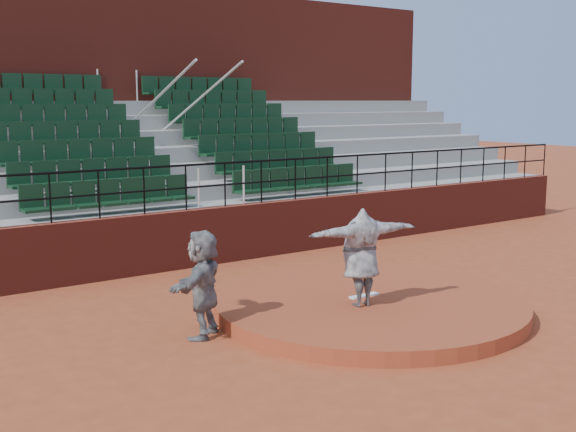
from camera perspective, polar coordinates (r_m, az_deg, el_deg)
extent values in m
plane|color=#994022|center=(13.00, 6.45, -7.54)|extent=(90.00, 90.00, 0.00)
cylinder|color=#993E22|center=(12.97, 6.46, -7.01)|extent=(5.50, 5.50, 0.25)
cube|color=white|center=(13.03, 6.03, -6.27)|extent=(0.60, 0.15, 0.03)
cube|color=maroon|center=(16.79, -4.95, -1.42)|extent=(24.00, 0.30, 1.30)
cylinder|color=black|center=(16.57, -5.03, 4.19)|extent=(24.00, 0.05, 0.05)
cylinder|color=black|center=(16.62, -5.00, 2.48)|extent=(24.00, 0.04, 0.04)
cylinder|color=black|center=(15.02, -18.28, 1.34)|extent=(0.04, 0.04, 1.00)
cylinder|color=black|center=(15.34, -14.71, 1.65)|extent=(0.04, 0.04, 1.00)
cylinder|color=black|center=(15.71, -11.31, 1.95)|extent=(0.04, 0.04, 1.00)
cylinder|color=black|center=(16.14, -8.07, 2.22)|extent=(0.04, 0.04, 1.00)
cylinder|color=black|center=(16.62, -5.00, 2.48)|extent=(0.04, 0.04, 1.00)
cylinder|color=black|center=(17.15, -2.12, 2.71)|extent=(0.04, 0.04, 1.00)
cylinder|color=black|center=(17.71, 0.59, 2.92)|extent=(0.04, 0.04, 1.00)
cylinder|color=black|center=(18.31, 3.12, 3.11)|extent=(0.04, 0.04, 1.00)
cylinder|color=black|center=(18.95, 5.49, 3.29)|extent=(0.04, 0.04, 1.00)
cylinder|color=black|center=(19.62, 7.71, 3.44)|extent=(0.04, 0.04, 1.00)
cylinder|color=black|center=(20.31, 9.77, 3.59)|extent=(0.04, 0.04, 1.00)
cylinder|color=black|center=(21.03, 11.70, 3.71)|extent=(0.04, 0.04, 1.00)
cylinder|color=black|center=(21.77, 13.50, 3.83)|extent=(0.04, 0.04, 1.00)
cylinder|color=black|center=(22.53, 15.18, 3.94)|extent=(0.04, 0.04, 1.00)
cylinder|color=black|center=(23.31, 16.75, 4.03)|extent=(0.04, 0.04, 1.00)
cylinder|color=black|center=(24.10, 18.22, 4.12)|extent=(0.04, 0.04, 1.00)
cylinder|color=black|center=(24.91, 19.59, 4.19)|extent=(0.04, 0.04, 1.00)
cube|color=gray|center=(17.28, -5.92, -1.14)|extent=(24.00, 0.85, 1.30)
cube|color=black|center=(16.07, -13.85, 1.51)|extent=(3.85, 0.48, 0.72)
cube|color=black|center=(18.50, 0.84, 2.75)|extent=(3.85, 0.48, 0.72)
cube|color=gray|center=(17.99, -7.26, -0.11)|extent=(24.00, 0.85, 1.70)
cube|color=black|center=(16.81, -14.98, 3.17)|extent=(3.85, 0.48, 0.72)
cube|color=black|center=(19.15, -0.67, 4.17)|extent=(3.85, 0.48, 0.72)
cube|color=gray|center=(18.70, -8.51, 0.83)|extent=(24.00, 0.85, 2.10)
cube|color=black|center=(17.57, -16.01, 4.68)|extent=(3.85, 0.48, 0.72)
cube|color=black|center=(19.83, -2.08, 5.49)|extent=(3.85, 0.48, 0.72)
cube|color=gray|center=(19.43, -9.66, 1.71)|extent=(24.00, 0.85, 2.50)
cube|color=black|center=(18.35, -16.96, 6.06)|extent=(3.85, 0.48, 0.72)
cube|color=black|center=(20.52, -3.40, 6.72)|extent=(3.85, 0.48, 0.72)
cube|color=gray|center=(20.17, -10.73, 2.52)|extent=(24.00, 0.85, 2.90)
cube|color=black|center=(19.14, -17.84, 7.33)|extent=(3.85, 0.48, 0.72)
cube|color=black|center=(21.23, -4.64, 7.87)|extent=(3.85, 0.48, 0.72)
cube|color=gray|center=(20.92, -11.73, 3.27)|extent=(24.00, 0.85, 3.30)
cube|color=black|center=(19.95, -18.65, 8.50)|extent=(3.85, 0.48, 0.72)
cube|color=black|center=(21.96, -5.80, 8.94)|extent=(3.85, 0.48, 0.72)
cube|color=gray|center=(21.68, -12.65, 3.97)|extent=(24.00, 0.85, 3.70)
cube|color=black|center=(20.77, -19.40, 9.57)|extent=(3.85, 0.48, 0.72)
cube|color=black|center=(22.71, -6.89, 9.94)|extent=(3.85, 0.48, 0.72)
cylinder|color=silver|center=(19.02, -11.48, 8.00)|extent=(0.06, 5.97, 2.46)
cylinder|color=silver|center=(19.54, -8.23, 8.11)|extent=(0.06, 5.97, 2.46)
cube|color=maroon|center=(23.39, -14.65, 8.43)|extent=(24.00, 3.00, 7.10)
imported|color=black|center=(12.28, 5.79, -3.26)|extent=(2.13, 0.88, 1.68)
imported|color=black|center=(11.49, -6.74, -5.32)|extent=(1.55, 1.41, 1.72)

